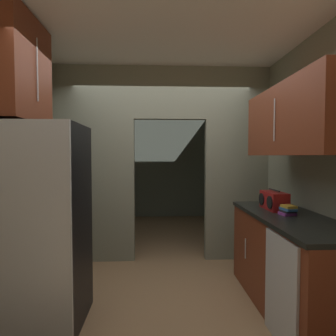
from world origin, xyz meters
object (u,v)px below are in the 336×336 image
object	(u,v)px
refrigerator	(42,225)
dishwasher	(280,291)
book_stack	(288,210)
boombox	(274,201)

from	to	relation	value
refrigerator	dishwasher	size ratio (longest dim) A/B	2.05
refrigerator	dishwasher	distance (m)	2.09
dishwasher	book_stack	world-z (taller)	book_stack
refrigerator	book_stack	size ratio (longest dim) A/B	10.47
boombox	book_stack	bearing A→B (deg)	-86.83
boombox	refrigerator	bearing A→B (deg)	-169.01
boombox	book_stack	xyz separation A→B (m)	(0.02, -0.30, -0.05)
refrigerator	book_stack	xyz separation A→B (m)	(2.31, 0.15, 0.09)
refrigerator	book_stack	distance (m)	2.32
book_stack	dishwasher	bearing A→B (deg)	-119.87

